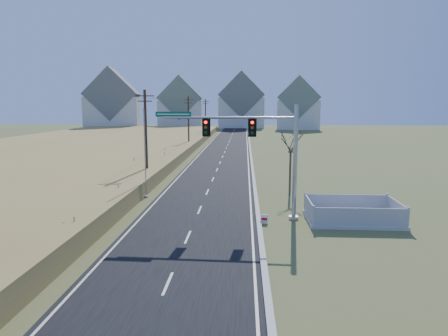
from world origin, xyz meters
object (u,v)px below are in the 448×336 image
(traffic_signal_mast, at_px, (266,150))
(bare_tree, at_px, (291,141))
(open_sign, at_px, (264,219))
(flagpole, at_px, (145,162))
(fence_enclosure, at_px, (352,217))

(traffic_signal_mast, distance_m, bare_tree, 7.33)
(open_sign, bearing_deg, traffic_signal_mast, 96.75)
(open_sign, bearing_deg, flagpole, 155.58)
(traffic_signal_mast, relative_size, flagpole, 1.30)
(traffic_signal_mast, distance_m, fence_enclosure, 7.17)
(open_sign, distance_m, flagpole, 11.91)
(traffic_signal_mast, bearing_deg, open_sign, -92.96)
(open_sign, bearing_deg, fence_enclosure, 21.27)
(fence_enclosure, bearing_deg, bare_tree, 115.31)
(traffic_signal_mast, relative_size, open_sign, 16.28)
(fence_enclosure, bearing_deg, open_sign, -170.12)
(traffic_signal_mast, xyz_separation_m, flagpole, (-9.47, 5.70, -1.71))
(fence_enclosure, xyz_separation_m, open_sign, (-5.80, -0.95, 0.04))
(flagpole, relative_size, bare_tree, 1.27)
(traffic_signal_mast, bearing_deg, flagpole, 151.19)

